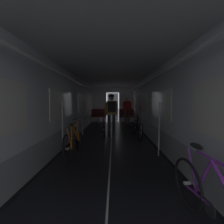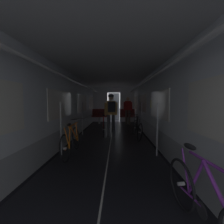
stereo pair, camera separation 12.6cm
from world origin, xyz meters
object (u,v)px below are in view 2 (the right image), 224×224
at_px(person_standing_near_bench, 128,109).
at_px(bench_seat_far_right, 127,115).
at_px(bicycle_red_in_aisle, 104,126).
at_px(bicycle_black, 137,129).
at_px(bicycle_orange, 71,141).
at_px(bicycle_purple, 206,205).
at_px(person_cyclist_aisle, 111,110).
at_px(bench_seat_far_left, 99,115).

bearing_deg(person_standing_near_bench, bench_seat_far_right, 90.41).
height_order(bench_seat_far_right, bicycle_red_in_aisle, bench_seat_far_right).
bearing_deg(bicycle_black, bicycle_orange, -135.53).
distance_m(bicycle_purple, person_cyclist_aisle, 4.92).
bearing_deg(bench_seat_far_right, bicycle_purple, -88.50).
xyz_separation_m(bench_seat_far_right, bicycle_black, (0.10, -4.01, -0.19)).
bearing_deg(bench_seat_far_left, person_cyclist_aisle, -76.69).
relative_size(person_cyclist_aisle, bicycle_red_in_aisle, 1.03).
height_order(bicycle_red_in_aisle, person_standing_near_bench, person_standing_near_bench).
bearing_deg(bicycle_purple, bicycle_red_in_aisle, 106.28).
distance_m(bicycle_purple, person_standing_near_bench, 8.15).
height_order(bicycle_black, bicycle_red_in_aisle, bicycle_black).
relative_size(bicycle_red_in_aisle, person_standing_near_bench, 1.00).
distance_m(bench_seat_far_right, bicycle_red_in_aisle, 3.72).
bearing_deg(bicycle_orange, bicycle_purple, -50.06).
bearing_deg(bench_seat_far_left, bicycle_black, -64.68).
distance_m(bench_seat_far_right, bicycle_purple, 8.50).
bearing_deg(bench_seat_far_right, bicycle_orange, -107.62).
xyz_separation_m(person_cyclist_aisle, person_standing_near_bench, (0.91, 3.39, -0.10)).
height_order(bench_seat_far_left, bench_seat_far_right, same).
height_order(bench_seat_far_left, bicycle_red_in_aisle, bench_seat_far_left).
distance_m(person_cyclist_aisle, bicycle_red_in_aisle, 0.81).
distance_m(bench_seat_far_right, person_cyclist_aisle, 3.90).
height_order(bench_seat_far_left, person_standing_near_bench, person_standing_near_bench).
bearing_deg(bench_seat_far_right, bicycle_black, -88.60).
height_order(bicycle_black, person_standing_near_bench, person_standing_near_bench).
bearing_deg(bicycle_red_in_aisle, person_cyclist_aisle, -38.91).
xyz_separation_m(bicycle_orange, person_cyclist_aisle, (0.99, 2.21, 0.69)).
xyz_separation_m(bicycle_black, bicycle_orange, (-1.99, -1.96, 0.00)).
xyz_separation_m(bench_seat_far_right, person_standing_near_bench, (0.00, -0.38, 0.41)).
bearing_deg(bicycle_red_in_aisle, bench_seat_far_right, 70.51).
bearing_deg(bicycle_black, bicycle_red_in_aisle, 158.97).
xyz_separation_m(person_cyclist_aisle, bicycle_red_in_aisle, (-0.33, 0.26, -0.69)).
relative_size(bicycle_purple, bicycle_black, 1.00).
xyz_separation_m(bench_seat_far_left, bicycle_purple, (2.02, -8.50, -0.18)).
xyz_separation_m(bench_seat_far_right, bicycle_red_in_aisle, (-1.24, -3.50, -0.18)).
distance_m(bicycle_purple, bicycle_orange, 3.30).
bearing_deg(bicycle_orange, person_cyclist_aisle, 65.94).
bearing_deg(person_standing_near_bench, bicycle_orange, -108.75).
relative_size(bench_seat_far_right, bicycle_red_in_aisle, 0.58).
bearing_deg(bicycle_purple, bicycle_black, 91.58).
distance_m(bench_seat_far_left, bicycle_red_in_aisle, 3.55).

